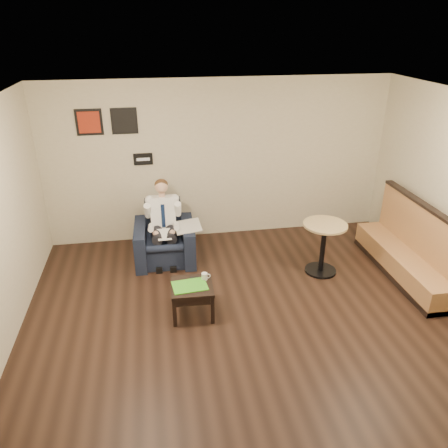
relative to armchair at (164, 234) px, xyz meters
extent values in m
plane|color=black|center=(1.04, -2.17, -0.46)|extent=(6.00, 6.00, 0.00)
cube|color=beige|center=(1.04, 0.83, 0.94)|extent=(6.00, 0.02, 2.80)
cube|color=white|center=(1.04, -2.17, 2.34)|extent=(6.00, 6.00, 0.02)
cube|color=black|center=(-0.26, 0.81, 1.04)|extent=(0.32, 0.02, 0.20)
cube|color=#A42914|center=(-1.06, 0.81, 1.69)|extent=(0.42, 0.03, 0.42)
cube|color=black|center=(-0.51, 0.81, 1.69)|extent=(0.42, 0.03, 0.42)
cube|color=black|center=(0.00, 0.00, 0.00)|extent=(0.98, 0.98, 0.92)
cube|color=white|center=(-0.01, -0.22, 0.11)|extent=(0.22, 0.31, 0.01)
cube|color=silver|center=(0.38, -0.11, 0.17)|extent=(0.42, 0.51, 0.01)
cube|color=black|center=(0.29, -1.56, -0.24)|extent=(0.57, 0.57, 0.45)
cube|color=green|center=(0.26, -1.58, -0.01)|extent=(0.48, 0.37, 0.01)
cylinder|color=white|center=(0.48, -1.44, 0.04)|extent=(0.09, 0.09, 0.10)
cube|color=black|center=(0.35, -1.40, -0.01)|extent=(0.15, 0.10, 0.01)
cube|color=#A67140|center=(3.63, -1.09, 0.11)|extent=(0.53, 2.22, 1.14)
cylinder|color=tan|center=(2.41, -0.81, -0.05)|extent=(0.88, 0.88, 0.83)
camera|label=1|loc=(-0.11, -6.44, 3.18)|focal=35.00mm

